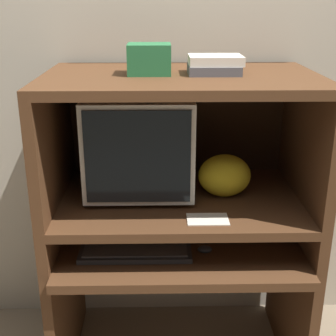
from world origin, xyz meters
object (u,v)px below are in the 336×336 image
crt_monitor (140,142)px  book_stack (215,65)px  snack_bag (225,175)px  storage_box (149,59)px  mouse (205,249)px  keyboard (135,251)px

crt_monitor → book_stack: book_stack is taller
snack_bag → crt_monitor: bearing=169.5°
crt_monitor → storage_box: (0.05, -0.07, 0.34)m
book_stack → mouse: bearing=-101.5°
crt_monitor → storage_box: storage_box is taller
crt_monitor → snack_bag: (0.35, -0.06, -0.13)m
keyboard → crt_monitor: bearing=86.1°
keyboard → book_stack: (0.31, 0.17, 0.70)m
crt_monitor → mouse: (0.26, -0.23, -0.37)m
mouse → storage_box: (-0.21, 0.15, 0.72)m
snack_bag → mouse: bearing=-118.8°
keyboard → snack_bag: snack_bag is taller
crt_monitor → mouse: crt_monitor is taller
keyboard → storage_box: bearing=69.5°
snack_bag → storage_box: storage_box is taller
crt_monitor → book_stack: size_ratio=2.12×
crt_monitor → snack_bag: 0.37m
mouse → snack_bag: snack_bag is taller
storage_box → crt_monitor: bearing=122.3°
crt_monitor → snack_bag: size_ratio=2.01×
snack_bag → storage_box: 0.56m
keyboard → storage_box: storage_box is taller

